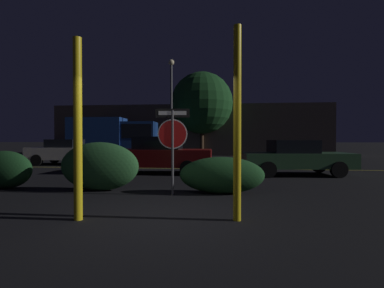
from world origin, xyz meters
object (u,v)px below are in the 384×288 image
object	(u,v)px
passing_car_3	(295,157)
delivery_truck	(115,136)
hedge_bush_1	(99,166)
street_lamp	(171,98)
yellow_pole_left	(78,129)
tree_0	(202,103)
hedge_bush_2	(222,175)
stop_sign	(173,134)
passing_car_1	(67,152)
passing_car_2	(156,155)
hedge_bush_0	(5,170)
yellow_pole_right	(237,123)

from	to	relation	value
passing_car_3	delivery_truck	distance (m)	13.84
hedge_bush_1	passing_car_3	size ratio (longest dim) A/B	0.50
hedge_bush_1	street_lamp	size ratio (longest dim) A/B	0.31
yellow_pole_left	street_lamp	distance (m)	16.02
street_lamp	tree_0	distance (m)	4.76
hedge_bush_1	hedge_bush_2	size ratio (longest dim) A/B	1.00
stop_sign	street_lamp	world-z (taller)	street_lamp
yellow_pole_left	tree_0	distance (m)	20.36
passing_car_1	tree_0	size ratio (longest dim) A/B	0.58
hedge_bush_1	passing_car_2	distance (m)	4.32
hedge_bush_1	passing_car_3	bearing A→B (deg)	34.20
hedge_bush_0	street_lamp	xyz separation A→B (m)	(2.62, 12.78, 3.76)
passing_car_2	delivery_truck	bearing A→B (deg)	28.60
yellow_pole_right	hedge_bush_1	bearing A→B (deg)	143.49
yellow_pole_left	tree_0	bearing A→B (deg)	87.80
hedge_bush_1	tree_0	xyz separation A→B (m)	(1.62, 17.24, 3.78)
passing_car_1	delivery_truck	bearing A→B (deg)	166.76
hedge_bush_1	street_lamp	distance (m)	13.35
hedge_bush_2	delivery_truck	world-z (taller)	delivery_truck
tree_0	passing_car_3	bearing A→B (deg)	-70.73
stop_sign	tree_0	bearing A→B (deg)	86.13
passing_car_2	street_lamp	bearing A→B (deg)	4.51
street_lamp	tree_0	xyz separation A→B (m)	(1.84, 4.39, 0.14)
yellow_pole_left	passing_car_3	world-z (taller)	yellow_pole_left
street_lamp	hedge_bush_1	bearing A→B (deg)	-89.03
hedge_bush_1	hedge_bush_2	xyz separation A→B (m)	(3.33, -0.11, -0.19)
hedge_bush_0	passing_car_1	size ratio (longest dim) A/B	0.40
passing_car_3	hedge_bush_0	bearing A→B (deg)	-70.90
stop_sign	hedge_bush_1	bearing A→B (deg)	162.21
passing_car_1	tree_0	distance (m)	12.13
yellow_pole_right	passing_car_3	bearing A→B (deg)	69.45
hedge_bush_2	delivery_truck	size ratio (longest dim) A/B	0.35
yellow_pole_left	passing_car_1	world-z (taller)	yellow_pole_left
tree_0	hedge_bush_0	bearing A→B (deg)	-104.56
stop_sign	yellow_pole_right	xyz separation A→B (m)	(1.50, -2.21, 0.15)
hedge_bush_1	yellow_pole_right	bearing A→B (deg)	-36.51
tree_0	hedge_bush_2	bearing A→B (deg)	-84.37
yellow_pole_right	passing_car_2	bearing A→B (deg)	113.38
yellow_pole_left	hedge_bush_1	distance (m)	3.17
passing_car_1	yellow_pole_right	bearing A→B (deg)	36.34
hedge_bush_0	passing_car_2	world-z (taller)	passing_car_2
stop_sign	passing_car_3	distance (m)	6.25
hedge_bush_1	street_lamp	world-z (taller)	street_lamp
yellow_pole_left	delivery_truck	bearing A→B (deg)	108.14
yellow_pole_right	tree_0	bearing A→B (deg)	95.69
passing_car_1	passing_car_3	bearing A→B (deg)	68.28
stop_sign	tree_0	world-z (taller)	tree_0
hedge_bush_0	hedge_bush_2	xyz separation A→B (m)	(6.17, -0.18, -0.06)
hedge_bush_0	delivery_truck	xyz separation A→B (m)	(-1.55, 13.01, 1.10)
hedge_bush_2	delivery_truck	bearing A→B (deg)	120.34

